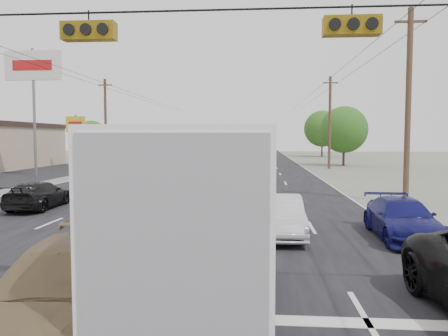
# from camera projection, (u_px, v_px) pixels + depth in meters

# --- Properties ---
(ground) EXTENTS (200.00, 200.00, 0.00)m
(ground) POSITION_uv_depth(u_px,v_px,m) (24.00, 303.00, 8.96)
(ground) COLOR #606356
(ground) RESTS_ON ground
(road_surface) EXTENTS (20.00, 160.00, 0.02)m
(road_surface) POSITION_uv_depth(u_px,v_px,m) (204.00, 176.00, 38.79)
(road_surface) COLOR black
(road_surface) RESTS_ON ground
(center_median) EXTENTS (0.50, 160.00, 0.20)m
(center_median) POSITION_uv_depth(u_px,v_px,m) (204.00, 175.00, 38.78)
(center_median) COLOR gray
(center_median) RESTS_ON ground
(utility_pole_left_c) EXTENTS (1.60, 0.30, 10.00)m
(utility_pole_left_c) POSITION_uv_depth(u_px,v_px,m) (106.00, 122.00, 49.36)
(utility_pole_left_c) COLOR #422D1E
(utility_pole_left_c) RESTS_ON ground
(utility_pole_right_b) EXTENTS (1.60, 0.30, 10.00)m
(utility_pole_right_b) POSITION_uv_depth(u_px,v_px,m) (408.00, 104.00, 22.53)
(utility_pole_right_b) COLOR #422D1E
(utility_pole_right_b) RESTS_ON ground
(utility_pole_right_c) EXTENTS (1.60, 0.30, 10.00)m
(utility_pole_right_c) POSITION_uv_depth(u_px,v_px,m) (330.00, 122.00, 47.39)
(utility_pole_right_c) COLOR #422D1E
(utility_pole_right_c) RESTS_ON ground
(traffic_signals) EXTENTS (25.00, 0.30, 0.54)m
(traffic_signals) POSITION_uv_depth(u_px,v_px,m) (84.00, 29.00, 8.46)
(traffic_signals) COLOR black
(traffic_signals) RESTS_ON ground
(pole_sign_billboard) EXTENTS (5.00, 0.25, 11.00)m
(pole_sign_billboard) POSITION_uv_depth(u_px,v_px,m) (33.00, 73.00, 37.33)
(pole_sign_billboard) COLOR slate
(pole_sign_billboard) RESTS_ON ground
(pole_sign_far) EXTENTS (2.20, 0.25, 6.00)m
(pole_sign_far) POSITION_uv_depth(u_px,v_px,m) (76.00, 129.00, 49.69)
(pole_sign_far) COLOR slate
(pole_sign_far) RESTS_ON ground
(tree_left_far) EXTENTS (4.80, 4.80, 6.12)m
(tree_left_far) POSITION_uv_depth(u_px,v_px,m) (92.00, 136.00, 70.10)
(tree_left_far) COLOR #382619
(tree_left_far) RESTS_ON ground
(tree_right_mid) EXTENTS (5.60, 5.60, 7.14)m
(tree_right_mid) POSITION_uv_depth(u_px,v_px,m) (344.00, 130.00, 52.22)
(tree_right_mid) COLOR #382619
(tree_right_mid) RESTS_ON ground
(tree_right_far) EXTENTS (6.40, 6.40, 8.16)m
(tree_right_far) POSITION_uv_depth(u_px,v_px,m) (322.00, 129.00, 76.96)
(tree_right_far) COLOR #382619
(tree_right_far) RESTS_ON ground
(box_truck) EXTENTS (2.99, 7.17, 3.55)m
(box_truck) POSITION_uv_depth(u_px,v_px,m) (192.00, 218.00, 8.49)
(box_truck) COLOR black
(box_truck) RESTS_ON ground
(tan_sedan) EXTENTS (2.66, 5.48, 1.54)m
(tan_sedan) POSITION_uv_depth(u_px,v_px,m) (65.00, 290.00, 7.50)
(tan_sedan) COLOR olive
(tan_sedan) RESTS_ON ground
(red_sedan) EXTENTS (1.79, 4.78, 1.56)m
(red_sedan) POSITION_uv_depth(u_px,v_px,m) (178.00, 226.00, 12.90)
(red_sedan) COLOR #A60B0A
(red_sedan) RESTS_ON ground
(queue_car_a) EXTENTS (2.00, 4.06, 1.33)m
(queue_car_a) POSITION_uv_depth(u_px,v_px,m) (207.00, 198.00, 19.65)
(queue_car_a) COLOR black
(queue_car_a) RESTS_ON ground
(queue_car_b) EXTENTS (1.56, 4.20, 1.37)m
(queue_car_b) POSITION_uv_depth(u_px,v_px,m) (280.00, 216.00, 14.98)
(queue_car_b) COLOR silver
(queue_car_b) RESTS_ON ground
(queue_car_c) EXTENTS (2.51, 5.00, 1.36)m
(queue_car_c) POSITION_uv_depth(u_px,v_px,m) (233.00, 191.00, 22.26)
(queue_car_c) COLOR gray
(queue_car_c) RESTS_ON ground
(queue_car_d) EXTENTS (1.97, 4.61, 1.33)m
(queue_car_d) POSITION_uv_depth(u_px,v_px,m) (402.00, 219.00, 14.58)
(queue_car_d) COLOR #111158
(queue_car_d) RESTS_ON ground
(oncoming_near) EXTENTS (1.99, 4.53, 1.29)m
(oncoming_near) POSITION_uv_depth(u_px,v_px,m) (39.00, 195.00, 20.78)
(oncoming_near) COLOR black
(oncoming_near) RESTS_ON ground
(oncoming_far) EXTENTS (2.97, 5.59, 1.50)m
(oncoming_far) POSITION_uv_depth(u_px,v_px,m) (144.00, 173.00, 32.18)
(oncoming_far) COLOR #B7BABF
(oncoming_far) RESTS_ON ground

